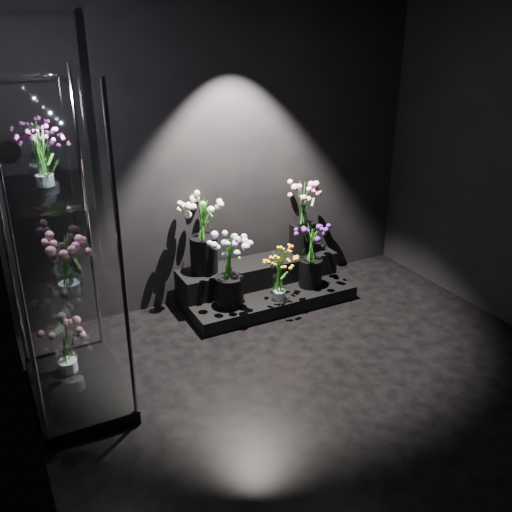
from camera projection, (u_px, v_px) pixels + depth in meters
floor at (340, 400)px, 4.14m from camera, size 4.00×4.00×0.00m
wall_back at (223, 154)px, 5.22m from camera, size 4.00×0.00×4.00m
wall_left at (13, 281)px, 2.75m from camera, size 0.00×4.00×4.00m
display_riser at (263, 284)px, 5.56m from camera, size 1.61×0.72×0.36m
display_case at (59, 252)px, 3.75m from camera, size 0.62×1.04×2.28m
bouquet_orange_bells at (279, 273)px, 5.21m from camera, size 0.28×0.28×0.51m
bouquet_lilac at (229, 268)px, 5.06m from camera, size 0.40×0.40×0.66m
bouquet_purple at (311, 252)px, 5.42m from camera, size 0.39×0.39×0.64m
bouquet_cream_roses at (203, 229)px, 5.17m from camera, size 0.47×0.47×0.72m
bouquet_pink_roses at (303, 214)px, 5.64m from camera, size 0.46×0.46×0.72m
bouquet_case_pink at (67, 264)px, 3.65m from camera, size 0.32×0.32×0.41m
bouquet_case_magenta at (42, 157)px, 3.60m from camera, size 0.22×0.22×0.36m
bouquet_case_base_pink at (65, 344)px, 4.21m from camera, size 0.40×0.40×0.44m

